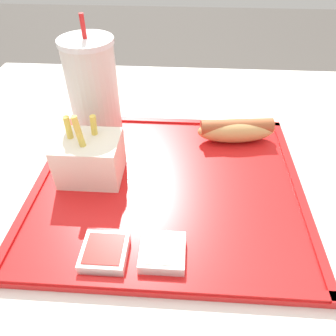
% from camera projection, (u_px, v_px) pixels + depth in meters
% --- Properties ---
extents(dining_table, '(1.02, 0.90, 0.75)m').
position_uv_depth(dining_table, '(188.00, 308.00, 0.75)').
color(dining_table, beige).
rests_on(dining_table, ground_plane).
extents(food_tray, '(0.40, 0.36, 0.01)m').
position_uv_depth(food_tray, '(168.00, 185.00, 0.50)').
color(food_tray, red).
rests_on(food_tray, dining_table).
extents(soda_cup, '(0.08, 0.08, 0.21)m').
position_uv_depth(soda_cup, '(94.00, 91.00, 0.54)').
color(soda_cup, silver).
rests_on(soda_cup, food_tray).
extents(hot_dog_far, '(0.14, 0.06, 0.04)m').
position_uv_depth(hot_dog_far, '(236.00, 130.00, 0.57)').
color(hot_dog_far, tan).
rests_on(hot_dog_far, food_tray).
extents(fries_carton, '(0.09, 0.07, 0.11)m').
position_uv_depth(fries_carton, '(90.00, 158.00, 0.49)').
color(fries_carton, silver).
rests_on(fries_carton, food_tray).
extents(sauce_cup_mayo, '(0.05, 0.05, 0.02)m').
position_uv_depth(sauce_cup_mayo, '(163.00, 252.00, 0.39)').
color(sauce_cup_mayo, silver).
rests_on(sauce_cup_mayo, food_tray).
extents(sauce_cup_ketchup, '(0.05, 0.05, 0.02)m').
position_uv_depth(sauce_cup_ketchup, '(105.00, 252.00, 0.39)').
color(sauce_cup_ketchup, silver).
rests_on(sauce_cup_ketchup, food_tray).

